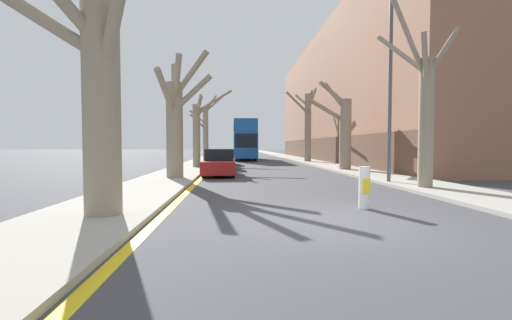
# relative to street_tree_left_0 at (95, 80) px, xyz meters

# --- Properties ---
(ground_plane) EXTENTS (300.00, 300.00, 0.00)m
(ground_plane) POSITION_rel_street_tree_left_0_xyz_m (5.33, -0.54, -3.16)
(ground_plane) COLOR #424247
(sidewalk_left) EXTENTS (2.87, 120.00, 0.12)m
(sidewalk_left) POSITION_rel_street_tree_left_0_xyz_m (-0.25, 49.46, -3.10)
(sidewalk_left) COLOR #A39E93
(sidewalk_left) RESTS_ON ground
(sidewalk_right) EXTENTS (2.87, 120.00, 0.12)m
(sidewalk_right) POSITION_rel_street_tree_left_0_xyz_m (10.90, 49.46, -3.10)
(sidewalk_right) COLOR #A39E93
(sidewalk_right) RESTS_ON ground
(building_facade_right) EXTENTS (10.08, 46.11, 14.19)m
(building_facade_right) POSITION_rel_street_tree_left_0_xyz_m (17.33, 31.00, 3.92)
(building_facade_right) COLOR #93664C
(building_facade_right) RESTS_ON ground
(kerb_line_stripe) EXTENTS (0.24, 120.00, 0.01)m
(kerb_line_stripe) POSITION_rel_street_tree_left_0_xyz_m (1.37, 49.46, -3.16)
(kerb_line_stripe) COLOR yellow
(kerb_line_stripe) RESTS_ON ground
(street_tree_left_0) EXTENTS (4.64, 2.63, 6.84)m
(street_tree_left_0) POSITION_rel_street_tree_left_0_xyz_m (0.00, 0.00, 0.00)
(street_tree_left_0) COLOR gray
(street_tree_left_0) RESTS_ON ground
(street_tree_left_1) EXTENTS (2.45, 4.75, 6.28)m
(street_tree_left_1) POSITION_rel_street_tree_left_0_xyz_m (0.24, 9.16, -0.18)
(street_tree_left_1) COLOR gray
(street_tree_left_1) RESTS_ON ground
(street_tree_left_2) EXTENTS (2.94, 3.46, 6.16)m
(street_tree_left_2) POSITION_rel_street_tree_left_0_xyz_m (0.42, 17.88, -0.30)
(street_tree_left_2) COLOR gray
(street_tree_left_2) RESTS_ON ground
(street_tree_left_3) EXTENTS (3.69, 1.77, 7.10)m
(street_tree_left_3) POSITION_rel_street_tree_left_0_xyz_m (0.24, 26.72, 0.01)
(street_tree_left_3) COLOR gray
(street_tree_left_3) RESTS_ON ground
(street_tree_right_0) EXTENTS (2.38, 2.83, 7.11)m
(street_tree_right_0) POSITION_rel_street_tree_left_0_xyz_m (10.29, 4.69, -0.12)
(street_tree_right_0) COLOR gray
(street_tree_right_0) RESTS_ON ground
(street_tree_right_1) EXTENTS (2.81, 1.04, 6.09)m
(street_tree_right_1) POSITION_rel_street_tree_left_0_xyz_m (10.39, 14.67, -0.40)
(street_tree_right_1) COLOR gray
(street_tree_right_1) RESTS_ON ground
(street_tree_right_2) EXTENTS (3.04, 4.16, 7.18)m
(street_tree_right_2) POSITION_rel_street_tree_left_0_xyz_m (10.44, 26.17, 0.77)
(street_tree_right_2) COLOR gray
(street_tree_right_2) RESTS_ON ground
(double_decker_bus) EXTENTS (2.58, 11.26, 4.54)m
(double_decker_bus) POSITION_rel_street_tree_left_0_xyz_m (4.31, 33.18, -0.59)
(double_decker_bus) COLOR #19519E
(double_decker_bus) RESTS_ON ground
(parked_car_0) EXTENTS (1.76, 4.48, 1.50)m
(parked_car_0) POSITION_rel_street_tree_left_0_xyz_m (2.25, 11.58, -2.46)
(parked_car_0) COLOR maroon
(parked_car_0) RESTS_ON ground
(parked_car_1) EXTENTS (1.80, 3.91, 1.35)m
(parked_car_1) POSITION_rel_street_tree_left_0_xyz_m (2.25, 16.78, -2.53)
(parked_car_1) COLOR #4C5156
(parked_car_1) RESTS_ON ground
(parked_car_2) EXTENTS (1.84, 4.35, 1.36)m
(parked_car_2) POSITION_rel_street_tree_left_0_xyz_m (2.25, 22.47, -2.52)
(parked_car_2) COLOR navy
(parked_car_2) RESTS_ON ground
(lamp_post) EXTENTS (1.40, 0.20, 9.28)m
(lamp_post) POSITION_rel_street_tree_left_0_xyz_m (9.81, 6.74, 1.95)
(lamp_post) COLOR #4C4F54
(lamp_post) RESTS_ON ground
(traffic_bollard) EXTENTS (0.29, 0.30, 1.13)m
(traffic_bollard) POSITION_rel_street_tree_left_0_xyz_m (6.59, 1.05, -2.60)
(traffic_bollard) COLOR white
(traffic_bollard) RESTS_ON ground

